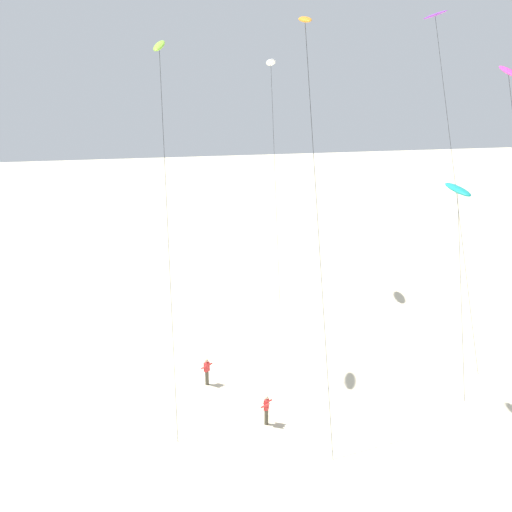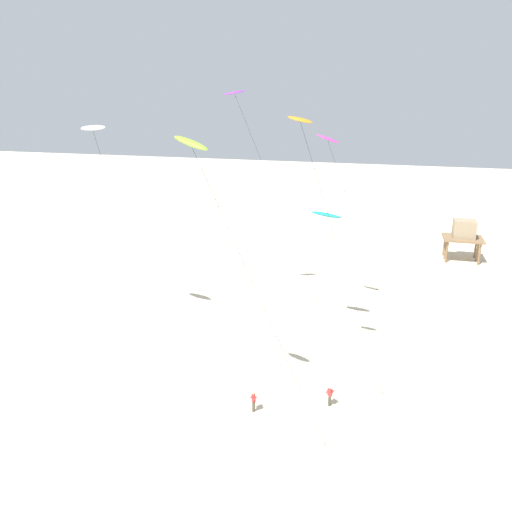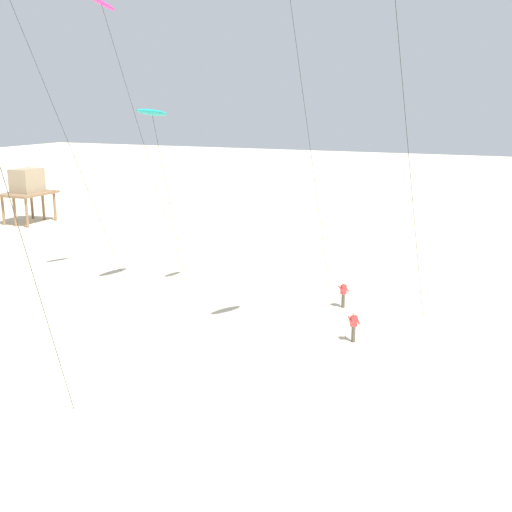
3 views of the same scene
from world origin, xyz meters
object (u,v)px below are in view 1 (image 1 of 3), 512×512
at_px(kite_purple, 436,25).
at_px(kite_teal, 458,190).
at_px(kite_flyer_middle, 266,409).
at_px(kite_lime, 159,51).
at_px(kite_orange, 306,33).
at_px(kite_magenta, 509,78).
at_px(kite_white, 271,64).
at_px(kite_flyer_nearest, 207,371).

distance_m(kite_purple, kite_teal, 14.15).
bearing_deg(kite_flyer_middle, kite_lime, -156.89).
relative_size(kite_orange, kite_magenta, 1.13).
bearing_deg(kite_magenta, kite_white, -158.12).
height_order(kite_purple, kite_flyer_middle, kite_purple).
xyz_separation_m(kite_orange, kite_lime, (-5.66, -6.72, -0.67)).
relative_size(kite_white, kite_flyer_middle, 11.94).
distance_m(kite_white, kite_teal, 21.92).
xyz_separation_m(kite_magenta, kite_flyer_nearest, (-2.93, -17.14, -17.07)).
relative_size(kite_purple, kite_white, 1.14).
bearing_deg(kite_purple, kite_lime, -82.03).
bearing_deg(kite_white, kite_flyer_nearest, -29.16).
bearing_deg(kite_flyer_nearest, kite_purple, 108.80).
distance_m(kite_lime, kite_flyer_nearest, 18.94).
bearing_deg(kite_orange, kite_flyer_nearest, -114.48).
bearing_deg(kite_flyer_nearest, kite_flyer_middle, 21.15).
height_order(kite_orange, kite_purple, kite_purple).
bearing_deg(kite_white, kite_lime, -39.42).
bearing_deg(kite_lime, kite_purple, 97.97).
relative_size(kite_orange, kite_flyer_nearest, 12.66).
relative_size(kite_lime, kite_teal, 1.66).
distance_m(kite_orange, kite_white, 19.42).
relative_size(kite_white, kite_flyer_nearest, 11.94).
xyz_separation_m(kite_magenta, kite_flyer_middle, (2.47, -15.05, -17.07)).
bearing_deg(kite_magenta, kite_orange, -92.95).
distance_m(kite_lime, kite_magenta, 19.86).
height_order(kite_teal, kite_flyer_middle, kite_teal).
bearing_deg(kite_magenta, kite_flyer_nearest, -99.71).
bearing_deg(kite_teal, kite_lime, -112.87).
height_order(kite_white, kite_flyer_nearest, kite_white).
bearing_deg(kite_magenta, kite_lime, -108.49).
height_order(kite_purple, kite_teal, kite_purple).
xyz_separation_m(kite_orange, kite_purple, (-8.39, 12.78, 1.54)).
bearing_deg(kite_white, kite_teal, 13.73).
bearing_deg(kite_purple, kite_white, -140.93).
bearing_deg(kite_magenta, kite_teal, -82.61).
relative_size(kite_orange, kite_lime, 1.04).
bearing_deg(kite_flyer_nearest, kite_lime, -153.84).
distance_m(kite_purple, kite_magenta, 9.77).
relative_size(kite_purple, kite_flyer_nearest, 13.58).
bearing_deg(kite_orange, kite_purple, 123.29).
bearing_deg(kite_flyer_middle, kite_teal, 99.79).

